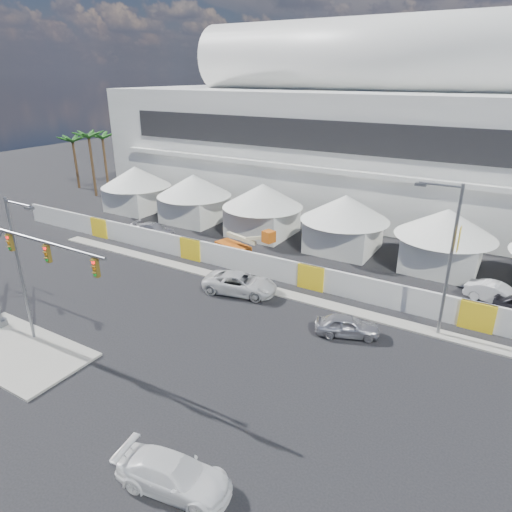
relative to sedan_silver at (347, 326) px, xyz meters
The scene contains 16 objects.
ground 14.38m from the sedan_silver, 139.32° to the right, with size 160.00×160.00×0.00m, color black.
median_island 20.94m from the sedan_silver, 143.80° to the right, with size 10.00×5.00×0.15m, color gray.
far_curb 9.66m from the sedan_silver, 19.02° to the left, with size 80.00×1.20×0.12m, color gray.
stadium 33.38m from the sedan_silver, 93.89° to the left, with size 80.00×24.80×21.98m.
tent_row 18.12m from the sedan_silver, 125.37° to the left, with size 53.40×8.40×5.40m.
hoarding_fence 7.10m from the sedan_silver, 133.58° to the left, with size 70.00×0.25×2.00m, color silver.
palm_cluster 49.10m from the sedan_silver, 155.57° to the left, with size 10.60×10.60×8.55m.
sedan_silver is the anchor object (origin of this frame).
pickup_curb 9.46m from the sedan_silver, behind, with size 5.73×2.64×1.59m, color silver.
pickup_near 15.05m from the sedan_silver, 97.11° to the right, with size 4.93×2.01×1.43m, color white.
lot_car_a 12.79m from the sedan_silver, 51.43° to the left, with size 4.50×1.57×1.48m, color silver.
lot_car_c 25.65m from the sedan_silver, 161.37° to the left, with size 4.68×1.90×1.36m, color silver.
traffic_mast 21.50m from the sedan_silver, 148.49° to the right, with size 11.70×0.80×8.24m.
streetlight_median 20.62m from the sedan_silver, 147.47° to the right, with size 2.55×0.26×9.21m.
streetlight_curb 7.74m from the sedan_silver, 32.74° to the left, with size 2.97×0.67×10.05m.
boom_lift 15.71m from the sedan_silver, 149.51° to the left, with size 7.22×2.51×3.56m.
Camera 1 is at (19.07, -15.78, 15.96)m, focal length 32.00 mm.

